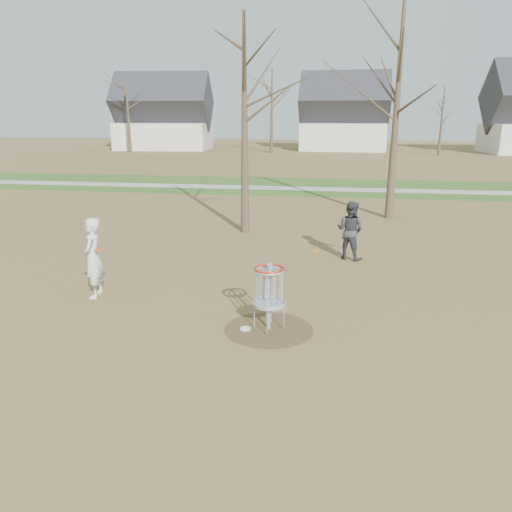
{
  "coord_description": "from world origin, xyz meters",
  "views": [
    {
      "loc": [
        1.17,
        -9.19,
        4.17
      ],
      "look_at": [
        -0.5,
        1.5,
        1.1
      ],
      "focal_mm": 35.0,
      "sensor_mm": 36.0,
      "label": 1
    }
  ],
  "objects_px": {
    "disc_golf_basket": "(269,287)",
    "player_standing": "(93,258)",
    "disc_grounded": "(246,329)",
    "player_throwing": "(350,230)"
  },
  "relations": [
    {
      "from": "disc_golf_basket",
      "to": "player_standing",
      "type": "bearing_deg",
      "value": 163.72
    },
    {
      "from": "disc_grounded",
      "to": "disc_golf_basket",
      "type": "height_order",
      "value": "disc_golf_basket"
    },
    {
      "from": "player_throwing",
      "to": "player_standing",
      "type": "bearing_deg",
      "value": 61.07
    },
    {
      "from": "player_standing",
      "to": "disc_grounded",
      "type": "bearing_deg",
      "value": 61.76
    },
    {
      "from": "player_throwing",
      "to": "disc_golf_basket",
      "type": "distance_m",
      "value": 5.73
    },
    {
      "from": "disc_grounded",
      "to": "player_standing",
      "type": "bearing_deg",
      "value": 160.84
    },
    {
      "from": "player_throwing",
      "to": "disc_grounded",
      "type": "relative_size",
      "value": 7.93
    },
    {
      "from": "disc_grounded",
      "to": "player_throwing",
      "type": "bearing_deg",
      "value": 68.64
    },
    {
      "from": "player_throwing",
      "to": "disc_golf_basket",
      "type": "relative_size",
      "value": 1.29
    },
    {
      "from": "player_throwing",
      "to": "disc_grounded",
      "type": "distance_m",
      "value": 6.02
    }
  ]
}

